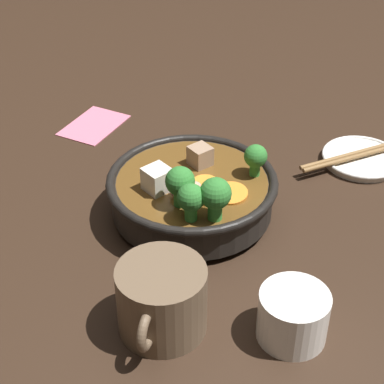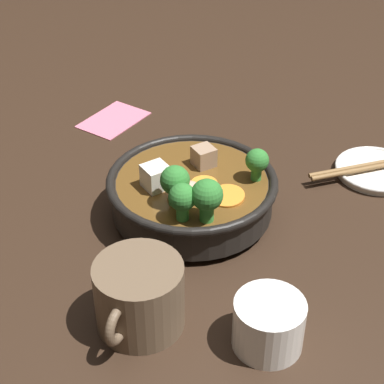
{
  "view_description": "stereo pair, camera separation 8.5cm",
  "coord_description": "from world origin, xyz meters",
  "px_view_note": "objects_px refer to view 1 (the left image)",
  "views": [
    {
      "loc": [
        0.66,
        0.18,
        0.53
      ],
      "look_at": [
        0.0,
        0.0,
        0.04
      ],
      "focal_mm": 60.0,
      "sensor_mm": 36.0,
      "label": 1
    },
    {
      "loc": [
        0.64,
        0.26,
        0.53
      ],
      "look_at": [
        0.0,
        0.0,
        0.04
      ],
      "focal_mm": 60.0,
      "sensor_mm": 36.0,
      "label": 2
    }
  ],
  "objects_px": {
    "dark_mug": "(162,300)",
    "chopsticks_pair": "(363,153)",
    "side_saucer": "(362,158)",
    "tea_cup": "(293,316)",
    "stirfry_bowl": "(193,191)"
  },
  "relations": [
    {
      "from": "stirfry_bowl",
      "to": "chopsticks_pair",
      "type": "relative_size",
      "value": 1.3
    },
    {
      "from": "tea_cup",
      "to": "chopsticks_pair",
      "type": "xyz_separation_m",
      "value": [
        -0.37,
        0.05,
        -0.01
      ]
    },
    {
      "from": "chopsticks_pair",
      "to": "dark_mug",
      "type": "bearing_deg",
      "value": -25.59
    },
    {
      "from": "stirfry_bowl",
      "to": "tea_cup",
      "type": "bearing_deg",
      "value": 42.35
    },
    {
      "from": "side_saucer",
      "to": "tea_cup",
      "type": "xyz_separation_m",
      "value": [
        0.37,
        -0.05,
        0.02
      ]
    },
    {
      "from": "dark_mug",
      "to": "chopsticks_pair",
      "type": "bearing_deg",
      "value": 154.41
    },
    {
      "from": "tea_cup",
      "to": "chopsticks_pair",
      "type": "height_order",
      "value": "tea_cup"
    },
    {
      "from": "tea_cup",
      "to": "side_saucer",
      "type": "bearing_deg",
      "value": 171.97
    },
    {
      "from": "dark_mug",
      "to": "chopsticks_pair",
      "type": "xyz_separation_m",
      "value": [
        -0.4,
        0.19,
        -0.02
      ]
    },
    {
      "from": "side_saucer",
      "to": "chopsticks_pair",
      "type": "bearing_deg",
      "value": -45.0
    },
    {
      "from": "tea_cup",
      "to": "chopsticks_pair",
      "type": "distance_m",
      "value": 0.38
    },
    {
      "from": "chopsticks_pair",
      "to": "tea_cup",
      "type": "bearing_deg",
      "value": -8.03
    },
    {
      "from": "tea_cup",
      "to": "chopsticks_pair",
      "type": "relative_size",
      "value": 0.44
    },
    {
      "from": "side_saucer",
      "to": "dark_mug",
      "type": "distance_m",
      "value": 0.44
    },
    {
      "from": "dark_mug",
      "to": "chopsticks_pair",
      "type": "distance_m",
      "value": 0.44
    }
  ]
}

